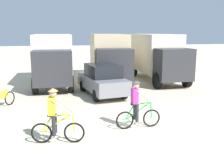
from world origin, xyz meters
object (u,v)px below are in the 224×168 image
object	(u,v)px
box_truck_white_box	(53,57)
supply_crate	(121,87)
sedan_parked	(102,80)
box_truck_tan_camper	(109,55)
bicycle_spare	(2,100)
box_truck_cream_rv	(157,55)
cyclist_cowboy_hat	(137,106)
cyclist_orange_shirt	(55,118)

from	to	relation	value
box_truck_white_box	supply_crate	size ratio (longest dim) A/B	10.21
sedan_parked	box_truck_tan_camper	bearing A→B (deg)	75.09
box_truck_white_box	bicycle_spare	world-z (taller)	box_truck_white_box
box_truck_tan_camper	supply_crate	xyz separation A→B (m)	(0.01, -3.82, -1.63)
sedan_parked	box_truck_white_box	bearing A→B (deg)	126.75
box_truck_cream_rv	supply_crate	xyz separation A→B (m)	(-3.40, -3.16, -1.63)
box_truck_cream_rv	sedan_parked	size ratio (longest dim) A/B	1.53
sedan_parked	box_truck_cream_rv	bearing A→B (deg)	39.78
cyclist_cowboy_hat	bicycle_spare	distance (m)	6.69
cyclist_orange_shirt	bicycle_spare	size ratio (longest dim) A/B	1.21
box_truck_white_box	bicycle_spare	xyz separation A→B (m)	(-2.28, -5.36, -1.48)
cyclist_cowboy_hat	cyclist_orange_shirt	bearing A→B (deg)	-164.86
box_truck_tan_camper	supply_crate	distance (m)	4.15
box_truck_tan_camper	sedan_parked	world-z (taller)	box_truck_tan_camper
box_truck_tan_camper	bicycle_spare	size ratio (longest dim) A/B	4.55
cyclist_cowboy_hat	supply_crate	bearing A→B (deg)	82.91
cyclist_orange_shirt	sedan_parked	bearing A→B (deg)	68.22
box_truck_tan_camper	box_truck_cream_rv	xyz separation A→B (m)	(3.41, -0.66, 0.00)
cyclist_cowboy_hat	box_truck_cream_rv	bearing A→B (deg)	65.81
box_truck_tan_camper	cyclist_orange_shirt	size ratio (longest dim) A/B	3.77
box_truck_white_box	cyclist_orange_shirt	bearing A→B (deg)	-88.27
box_truck_cream_rv	sedan_parked	xyz separation A→B (m)	(-4.61, -3.84, -0.99)
supply_crate	cyclist_orange_shirt	bearing A→B (deg)	-118.20
sedan_parked	bicycle_spare	world-z (taller)	sedan_parked
sedan_parked	supply_crate	size ratio (longest dim) A/B	6.70
box_truck_cream_rv	cyclist_cowboy_hat	bearing A→B (deg)	-114.19
box_truck_white_box	sedan_parked	xyz separation A→B (m)	(2.78, -3.72, -0.99)
bicycle_spare	box_truck_tan_camper	bearing A→B (deg)	44.45
bicycle_spare	supply_crate	size ratio (longest dim) A/B	2.27
sedan_parked	bicycle_spare	distance (m)	5.34
box_truck_white_box	box_truck_tan_camper	bearing A→B (deg)	10.99
cyclist_orange_shirt	box_truck_cream_rv	bearing A→B (deg)	54.79
box_truck_white_box	cyclist_cowboy_hat	distance (m)	9.74
cyclist_orange_shirt	box_truck_tan_camper	bearing A→B (deg)	71.04
box_truck_tan_camper	cyclist_cowboy_hat	distance (m)	9.99
box_truck_tan_camper	sedan_parked	distance (m)	4.76
box_truck_white_box	box_truck_cream_rv	bearing A→B (deg)	0.89
box_truck_white_box	box_truck_cream_rv	distance (m)	7.39
box_truck_cream_rv	box_truck_white_box	bearing A→B (deg)	-179.11
cyclist_cowboy_hat	sedan_parked	bearing A→B (deg)	94.79
supply_crate	box_truck_tan_camper	bearing A→B (deg)	90.22
box_truck_white_box	supply_crate	xyz separation A→B (m)	(3.99, -3.04, -1.63)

